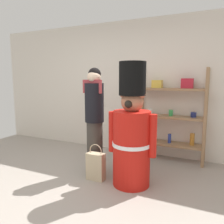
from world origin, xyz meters
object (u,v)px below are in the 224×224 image
at_px(teddy_bear_guard, 132,134).
at_px(shopping_bag, 96,166).
at_px(person_shopper, 94,118).
at_px(merchandise_shelf, 171,113).

relative_size(teddy_bear_guard, shopping_bag, 3.16).
height_order(teddy_bear_guard, person_shopper, teddy_bear_guard).
distance_m(merchandise_shelf, teddy_bear_guard, 1.26).
bearing_deg(shopping_bag, merchandise_shelf, 57.28).
bearing_deg(shopping_bag, person_shopper, 121.71).
height_order(merchandise_shelf, shopping_bag, merchandise_shelf).
relative_size(merchandise_shelf, shopping_bag, 3.09).
bearing_deg(shopping_bag, teddy_bear_guard, 8.92).
distance_m(teddy_bear_guard, person_shopper, 0.69).
distance_m(teddy_bear_guard, shopping_bag, 0.74).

